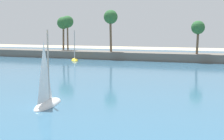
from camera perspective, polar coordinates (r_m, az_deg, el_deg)
sea at (r=60.64m, az=12.44°, el=0.61°), size 220.00×100.60×0.06m
palm_headland at (r=69.93m, az=18.52°, el=4.31°), size 111.06×6.22×13.17m
sailboat_near_shore at (r=28.65m, az=-11.43°, el=-4.98°), size 2.20×5.07×7.11m
sailboat_mid_bay at (r=71.44m, az=-6.66°, el=2.20°), size 3.67×5.01×7.12m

